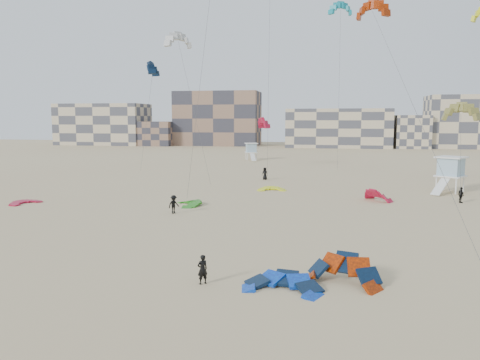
% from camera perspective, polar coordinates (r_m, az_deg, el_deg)
% --- Properties ---
extents(ground, '(320.00, 320.00, 0.00)m').
position_cam_1_polar(ground, '(24.89, -6.04, -13.62)').
color(ground, tan).
rests_on(ground, ground).
extents(kite_ground_blue, '(4.79, 4.99, 2.45)m').
position_cam_1_polar(kite_ground_blue, '(25.37, 5.13, -13.19)').
color(kite_ground_blue, blue).
rests_on(kite_ground_blue, ground).
extents(kite_ground_orange, '(5.24, 5.24, 4.17)m').
position_cam_1_polar(kite_ground_orange, '(26.68, 12.32, -12.28)').
color(kite_ground_orange, '#D93400').
rests_on(kite_ground_orange, ground).
extents(kite_ground_red, '(4.26, 4.17, 0.75)m').
position_cam_1_polar(kite_ground_red, '(54.68, -24.73, -2.63)').
color(kite_ground_red, '#C21D41').
rests_on(kite_ground_red, ground).
extents(kite_ground_green, '(4.98, 4.86, 1.59)m').
position_cam_1_polar(kite_ground_green, '(49.20, -6.28, -3.04)').
color(kite_ground_green, '#188016').
rests_on(kite_ground_green, ground).
extents(kite_ground_red_far, '(5.01, 5.01, 3.63)m').
position_cam_1_polar(kite_ground_red_far, '(53.61, 16.46, -2.43)').
color(kite_ground_red_far, '#C21D41').
rests_on(kite_ground_red_far, ground).
extents(kite_ground_yellow, '(3.91, 4.07, 1.37)m').
position_cam_1_polar(kite_ground_yellow, '(58.90, 3.88, -1.27)').
color(kite_ground_yellow, '#ECFF0E').
rests_on(kite_ground_yellow, ground).
extents(kitesurfer_main, '(0.71, 0.68, 1.63)m').
position_cam_1_polar(kitesurfer_main, '(25.93, -4.60, -10.81)').
color(kitesurfer_main, black).
rests_on(kitesurfer_main, ground).
extents(kitesurfer_c, '(1.20, 1.29, 1.75)m').
position_cam_1_polar(kitesurfer_c, '(44.86, -8.09, -2.96)').
color(kitesurfer_c, black).
rests_on(kitesurfer_c, ground).
extents(kitesurfer_d, '(0.68, 1.08, 1.71)m').
position_cam_1_polar(kitesurfer_d, '(55.29, 25.34, -1.66)').
color(kitesurfer_d, black).
rests_on(kitesurfer_d, ground).
extents(kitesurfer_e, '(0.99, 0.76, 1.81)m').
position_cam_1_polar(kitesurfer_e, '(69.04, 3.05, 0.78)').
color(kitesurfer_e, black).
rests_on(kitesurfer_e, ground).
extents(kite_fly_orange, '(5.67, 32.33, 20.22)m').
position_cam_1_polar(kite_fly_orange, '(53.69, 15.85, 19.19)').
color(kite_fly_orange, '#D93400').
rests_on(kite_fly_orange, ground).
extents(kite_fly_grey, '(7.05, 4.90, 18.67)m').
position_cam_1_polar(kite_fly_grey, '(60.93, -7.52, 16.39)').
color(kite_fly_grey, silver).
rests_on(kite_fly_grey, ground).
extents(kite_fly_olive, '(4.96, 6.48, 10.07)m').
position_cam_1_polar(kite_fly_olive, '(57.90, 25.33, 7.33)').
color(kite_fly_olive, olive).
rests_on(kite_fly_olive, ground).
extents(kite_fly_navy, '(4.61, 4.52, 16.84)m').
position_cam_1_polar(kite_fly_navy, '(74.24, -10.57, 13.05)').
color(kite_fly_navy, '#081C3A').
rests_on(kite_fly_navy, ground).
extents(kite_fly_teal_b, '(4.84, 6.77, 26.39)m').
position_cam_1_polar(kite_fly_teal_b, '(81.10, 12.18, 19.63)').
color(kite_fly_teal_b, teal).
rests_on(kite_fly_teal_b, ground).
extents(kite_fly_red, '(5.05, 5.36, 8.46)m').
position_cam_1_polar(kite_fly_red, '(85.73, 2.90, 6.84)').
color(kite_fly_red, '#C21D41').
rests_on(kite_fly_red, ground).
extents(lifeguard_tower_near, '(4.31, 6.59, 4.38)m').
position_cam_1_polar(lifeguard_tower_near, '(62.65, 24.28, 0.61)').
color(lifeguard_tower_near, white).
rests_on(lifeguard_tower_near, ground).
extents(lifeguard_tower_far, '(3.31, 5.45, 3.70)m').
position_cam_1_polar(lifeguard_tower_far, '(102.26, 1.37, 3.49)').
color(lifeguard_tower_far, white).
rests_on(lifeguard_tower_far, ground).
extents(condo_west_a, '(30.00, 15.00, 14.00)m').
position_cam_1_polar(condo_west_a, '(170.48, -16.32, 6.53)').
color(condo_west_a, '#C8B693').
rests_on(condo_west_a, ground).
extents(condo_west_b, '(28.00, 14.00, 18.00)m').
position_cam_1_polar(condo_west_b, '(160.49, -2.71, 7.49)').
color(condo_west_b, '#856450').
rests_on(condo_west_b, ground).
extents(condo_mid, '(32.00, 16.00, 12.00)m').
position_cam_1_polar(condo_mid, '(152.29, 11.84, 6.21)').
color(condo_mid, '#C8B693').
rests_on(condo_mid, ground).
extents(condo_east, '(26.00, 14.00, 16.00)m').
position_cam_1_polar(condo_east, '(160.19, 26.39, 6.37)').
color(condo_east, '#C8B693').
rests_on(condo_east, ground).
extents(condo_fill_left, '(12.00, 10.00, 8.00)m').
position_cam_1_polar(condo_fill_left, '(160.66, -10.19, 5.60)').
color(condo_fill_left, '#856450').
rests_on(condo_fill_left, ground).
extents(condo_fill_right, '(10.00, 10.00, 10.00)m').
position_cam_1_polar(condo_fill_right, '(152.39, 20.18, 5.54)').
color(condo_fill_right, '#C8B693').
rests_on(condo_fill_right, ground).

